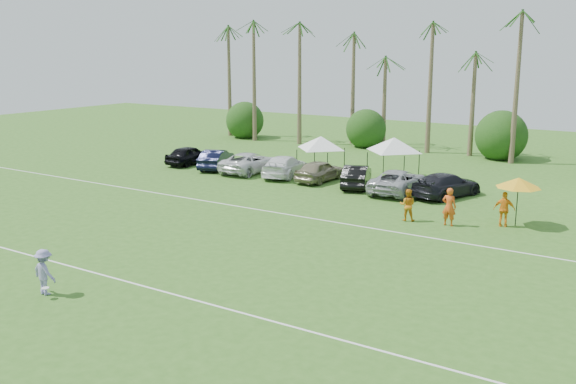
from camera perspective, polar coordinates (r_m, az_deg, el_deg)
The scene contains 28 objects.
ground at distance 25.69m, azimuth -19.47°, elevation -8.29°, with size 120.00×120.00×0.00m, color #34631D.
field_lines at distance 30.89m, azimuth -7.75°, elevation -4.10°, with size 80.00×12.10×0.01m.
palm_tree_0 at distance 66.75m, azimuth -5.68°, elevation 11.48°, with size 2.40×2.40×8.90m.
palm_tree_1 at distance 63.76m, azimuth -2.08°, elevation 12.26°, with size 2.40×2.40×9.90m.
palm_tree_2 at distance 61.05m, azimuth 1.88°, elevation 13.05°, with size 2.40×2.40×10.90m.
palm_tree_3 at distance 59.11m, azimuth 5.31°, elevation 13.83°, with size 2.40×2.40×11.90m.
palm_tree_4 at distance 57.38m, azimuth 8.87°, elevation 11.19°, with size 2.40×2.40×8.90m.
palm_tree_5 at distance 55.86m, azimuth 12.73°, elevation 11.89°, with size 2.40×2.40×9.90m.
palm_tree_6 at distance 54.60m, azimuth 16.81°, elevation 12.56°, with size 2.40×2.40×10.90m.
palm_tree_7 at distance 53.63m, azimuth 21.08°, elevation 13.17°, with size 2.40×2.40×11.90m.
bush_tree_0 at distance 66.11m, azimuth -2.97°, elevation 6.58°, with size 4.00×4.00×4.00m.
bush_tree_1 at distance 59.53m, azimuth 7.31°, elevation 5.80°, with size 4.00×4.00×4.00m.
bush_tree_2 at distance 55.50m, azimuth 18.59°, elevation 4.74°, with size 4.00×4.00×4.00m.
sideline_player_a at distance 33.57m, azimuth 14.13°, elevation -1.28°, with size 0.72×0.47×1.97m, color #DF5218.
sideline_player_b at distance 34.08m, azimuth 10.58°, elevation -1.14°, with size 0.83×0.64×1.70m, color orange.
sideline_player_c at distance 34.18m, azimuth 18.67°, elevation -1.47°, with size 1.06×0.44×1.80m, color orange.
canopy_tent_left at distance 45.86m, azimuth 2.95°, elevation 4.97°, with size 3.89×3.89×3.15m.
canopy_tent_right at distance 44.47m, azimuth 9.43°, elevation 4.80°, with size 4.15×4.15×3.36m.
market_umbrella at distance 34.26m, azimuth 19.82°, elevation 0.79°, with size 2.25×2.25×2.51m.
frisbee_player at distance 25.28m, azimuth -20.84°, elevation -6.67°, with size 1.15×0.77×1.73m.
parked_car_0 at distance 50.33m, azimuth -8.78°, elevation 3.27°, with size 1.73×4.29×1.46m, color black.
parked_car_1 at distance 48.23m, azimuth -6.40°, elevation 2.92°, with size 1.55×4.44×1.46m, color black.
parked_car_2 at distance 46.65m, azimuth -3.42°, elevation 2.65°, with size 2.42×5.26×1.46m, color silver.
parked_car_3 at distance 45.12m, azimuth -0.30°, elevation 2.32°, with size 2.05×5.04×1.46m, color white.
parked_car_4 at distance 43.48m, azimuth 2.83°, elevation 1.91°, with size 1.73×4.29×1.46m, color gray.
parked_car_5 at distance 41.86m, azimuth 6.10°, elevation 1.43°, with size 1.55×4.44×1.46m, color black.
parked_car_6 at distance 40.58m, azimuth 9.74°, elevation 0.95°, with size 2.42×5.26×1.46m, color #A7A9AD.
parked_car_7 at distance 40.08m, azimuth 13.91°, elevation 0.61°, with size 2.05×5.04×1.46m, color black.
Camera 1 is at (19.31, -14.41, 8.91)m, focal length 40.00 mm.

